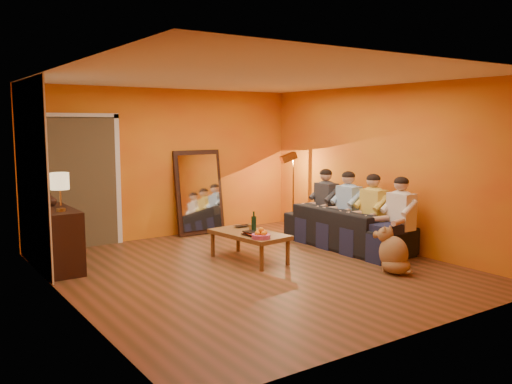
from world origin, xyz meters
TOP-DOWN VIEW (x-y plane):
  - room_shell at (0.00, 0.37)m, footprint 5.00×5.50m
  - white_accent at (-2.48, 1.75)m, footprint 0.02×1.90m
  - doorway_recess at (-1.50, 2.83)m, footprint 1.06×0.30m
  - door_jamb_left at (-2.07, 2.71)m, footprint 0.08×0.06m
  - door_jamb_right at (-0.93, 2.71)m, footprint 0.08×0.06m
  - door_header at (-1.50, 2.71)m, footprint 1.22×0.06m
  - mirror_frame at (0.55, 2.63)m, footprint 0.92×0.27m
  - mirror_glass at (0.55, 2.59)m, footprint 0.78×0.21m
  - sideboard at (-2.24, 1.55)m, footprint 0.44×1.18m
  - table_lamp at (-2.24, 1.25)m, footprint 0.24×0.24m
  - sofa at (2.00, 0.31)m, footprint 2.23×0.87m
  - coffee_table at (0.21, 0.47)m, footprint 0.77×1.29m
  - floor_lamp at (2.10, 1.84)m, footprint 0.36×0.32m
  - dog at (1.45, -1.17)m, footprint 0.38×0.56m
  - person_far_left at (2.13, -0.69)m, footprint 0.70×0.44m
  - person_mid_left at (2.13, -0.14)m, footprint 0.70×0.44m
  - person_mid_right at (2.13, 0.41)m, footprint 0.70×0.44m
  - person_far_right at (2.13, 0.96)m, footprint 0.70×0.44m
  - fruit_bowl at (0.11, 0.02)m, footprint 0.26×0.26m
  - wine_bottle at (0.26, 0.42)m, footprint 0.07×0.07m
  - tumbler at (0.33, 0.59)m, footprint 0.12×0.12m
  - laptop at (0.39, 0.82)m, footprint 0.34×0.22m
  - book_lower at (0.03, 0.27)m, footprint 0.21×0.26m
  - book_mid at (0.04, 0.28)m, footprint 0.20×0.26m
  - book_upper at (0.03, 0.26)m, footprint 0.17×0.22m
  - vase at (-2.24, 1.80)m, footprint 0.18×0.18m
  - flowers at (-2.24, 1.80)m, footprint 0.17×0.17m

SIDE VIEW (x-z plane):
  - coffee_table at x=0.21m, z-range 0.00..0.42m
  - dog at x=1.45m, z-range 0.00..0.64m
  - sofa at x=2.00m, z-range 0.00..0.65m
  - sideboard at x=-2.24m, z-range 0.00..0.85m
  - book_lower at x=0.03m, z-range 0.42..0.44m
  - laptop at x=0.39m, z-range 0.42..0.45m
  - book_mid at x=0.04m, z-range 0.44..0.46m
  - tumbler at x=0.33m, z-range 0.42..0.51m
  - book_upper at x=0.03m, z-range 0.46..0.48m
  - fruit_bowl at x=0.11m, z-range 0.42..0.58m
  - wine_bottle at x=0.26m, z-range 0.42..0.73m
  - person_far_left at x=2.13m, z-range 0.00..1.22m
  - person_mid_left at x=2.13m, z-range 0.00..1.22m
  - person_mid_right at x=2.13m, z-range 0.00..1.22m
  - person_far_right at x=2.13m, z-range 0.00..1.22m
  - floor_lamp at x=2.10m, z-range 0.00..1.44m
  - mirror_frame at x=0.55m, z-range 0.00..1.52m
  - mirror_glass at x=0.55m, z-range 0.09..1.43m
  - vase at x=-2.24m, z-range 0.85..1.03m
  - doorway_recess at x=-1.50m, z-range 0.00..2.10m
  - door_jamb_left at x=-2.07m, z-range -0.05..2.15m
  - door_jamb_right at x=-0.93m, z-range -0.05..2.15m
  - table_lamp at x=-2.24m, z-range 0.85..1.36m
  - flowers at x=-2.24m, z-range 0.97..1.36m
  - room_shell at x=0.00m, z-range 0.00..2.60m
  - white_accent at x=-2.48m, z-range 0.01..2.59m
  - door_header at x=-1.50m, z-range 2.08..2.16m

